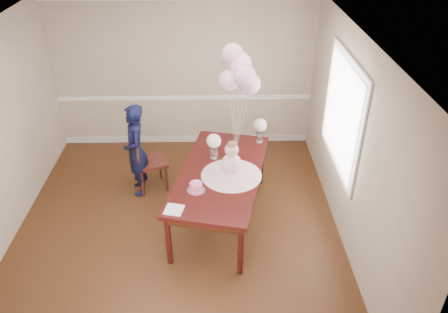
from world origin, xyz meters
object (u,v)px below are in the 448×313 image
at_px(dining_chair_seat, 150,162).
at_px(woman, 136,151).
at_px(dining_table_top, 220,173).
at_px(birthday_cake, 196,187).

xyz_separation_m(dining_chair_seat, woman, (-0.18, -0.10, 0.26)).
bearing_deg(woman, dining_table_top, 45.66).
bearing_deg(dining_table_top, birthday_cake, -113.96).
relative_size(dining_table_top, birthday_cake, 13.33).
distance_m(dining_table_top, birthday_cake, 0.54).
height_order(dining_table_top, birthday_cake, birthday_cake).
bearing_deg(dining_chair_seat, dining_table_top, -56.42).
bearing_deg(birthday_cake, dining_table_top, 53.37).
relative_size(dining_table_top, woman, 1.47).
xyz_separation_m(birthday_cake, dining_chair_seat, (-0.76, 1.23, -0.40)).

